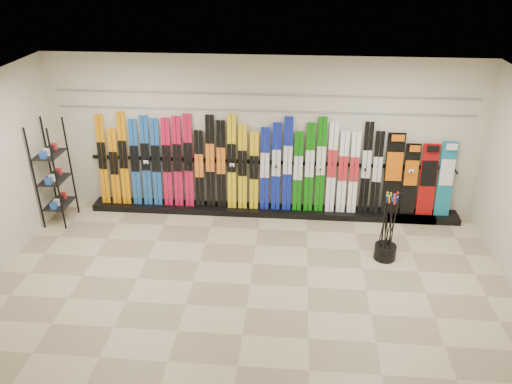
{
  "coord_description": "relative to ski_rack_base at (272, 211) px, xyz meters",
  "views": [
    {
      "loc": [
        0.6,
        -6.22,
        4.74
      ],
      "look_at": [
        0.01,
        1.0,
        1.1
      ],
      "focal_mm": 35.0,
      "sensor_mm": 36.0,
      "label": 1
    }
  ],
  "objects": [
    {
      "name": "snowboards",
      "position": [
        2.68,
        0.07,
        0.77
      ],
      "size": [
        1.26,
        0.24,
        1.55
      ],
      "color": "black",
      "rests_on": "ski_rack_base"
    },
    {
      "name": "skis",
      "position": [
        -0.69,
        0.05,
        0.91
      ],
      "size": [
        5.38,
        0.24,
        1.82
      ],
      "color": "orange",
      "rests_on": "ski_rack_base"
    },
    {
      "name": "ski_rack_base",
      "position": [
        0.0,
        0.0,
        0.0
      ],
      "size": [
        8.0,
        0.4,
        0.12
      ],
      "primitive_type": "cube",
      "color": "black",
      "rests_on": "floor"
    },
    {
      "name": "ceiling",
      "position": [
        -0.22,
        -2.28,
        2.94
      ],
      "size": [
        8.0,
        8.0,
        0.0
      ],
      "primitive_type": "plane",
      "rotation": [
        3.14,
        0.0,
        0.0
      ],
      "color": "silver",
      "rests_on": "back_wall"
    },
    {
      "name": "back_wall",
      "position": [
        -0.22,
        0.22,
        1.44
      ],
      "size": [
        8.0,
        0.0,
        8.0
      ],
      "primitive_type": "plane",
      "rotation": [
        1.57,
        0.0,
        0.0
      ],
      "color": "beige",
      "rests_on": "floor"
    },
    {
      "name": "slatwall_rail_1",
      "position": [
        -0.22,
        0.2,
        2.24
      ],
      "size": [
        7.6,
        0.02,
        0.03
      ],
      "primitive_type": "cube",
      "color": "gray",
      "rests_on": "back_wall"
    },
    {
      "name": "pole_bin",
      "position": [
        1.95,
        -1.38,
        0.07
      ],
      "size": [
        0.36,
        0.36,
        0.25
      ],
      "primitive_type": "cylinder",
      "color": "black",
      "rests_on": "floor"
    },
    {
      "name": "slatwall_rail_0",
      "position": [
        -0.22,
        0.2,
        1.94
      ],
      "size": [
        7.6,
        0.02,
        0.03
      ],
      "primitive_type": "cube",
      "color": "gray",
      "rests_on": "back_wall"
    },
    {
      "name": "floor",
      "position": [
        -0.22,
        -2.28,
        -0.06
      ],
      "size": [
        8.0,
        8.0,
        0.0
      ],
      "primitive_type": "plane",
      "color": "gray",
      "rests_on": "ground"
    },
    {
      "name": "ski_poles",
      "position": [
        1.94,
        -1.39,
        0.55
      ],
      "size": [
        0.28,
        0.28,
        1.18
      ],
      "color": "black",
      "rests_on": "pole_bin"
    },
    {
      "name": "accessory_rack",
      "position": [
        -3.97,
        -0.58,
        0.92
      ],
      "size": [
        0.4,
        0.6,
        1.95
      ],
      "primitive_type": "cube",
      "color": "black",
      "rests_on": "floor"
    }
  ]
}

